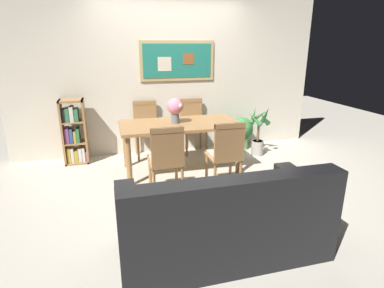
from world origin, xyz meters
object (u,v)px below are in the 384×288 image
dining_chair_far_right (193,121)px  bookshelf (74,135)px  flower_vase (175,108)px  leather_couch (223,223)px  dining_chair_near_left (166,156)px  dining_table (180,129)px  potted_ivy (242,131)px  potted_palm (258,133)px  dining_chair_near_right (226,151)px  dining_chair_far_left (146,124)px

dining_chair_far_right → bookshelf: size_ratio=0.91×
bookshelf → flower_vase: (1.45, -0.73, 0.49)m
dining_chair_far_right → leather_couch: (-0.48, -2.80, -0.23)m
dining_chair_near_left → bookshelf: 1.93m
dining_table → bookshelf: bearing=153.8°
dining_chair_near_left → dining_chair_far_right: bearing=64.7°
potted_ivy → potted_palm: size_ratio=0.73×
bookshelf → dining_table: bearing=-26.2°
dining_table → leather_couch: bearing=-92.3°
leather_couch → bookshelf: 3.10m
dining_table → dining_chair_near_right: dining_chair_near_right is taller
dining_chair_near_left → potted_palm: size_ratio=1.07×
dining_chair_near_right → potted_ivy: bearing=59.6°
potted_palm → flower_vase: size_ratio=2.40×
bookshelf → flower_vase: 1.70m
dining_chair_near_right → leather_couch: dining_chair_near_right is taller
dining_chair_near_left → dining_chair_near_right: 0.75m
flower_vase → dining_chair_near_left: bearing=-109.7°
dining_table → dining_chair_far_left: bearing=115.8°
dining_chair_far_left → leather_couch: (0.31, -2.80, -0.23)m
dining_chair_near_left → potted_palm: dining_chair_near_left is taller
dining_chair_far_right → potted_palm: dining_chair_far_right is taller
dining_chair_near_left → dining_table: bearing=66.1°
potted_ivy → flower_vase: size_ratio=1.76×
flower_vase → potted_ivy: bearing=28.3°
dining_chair_near_left → leather_couch: size_ratio=0.51×
dining_chair_far_right → dining_chair_near_right: bearing=-90.1°
dining_chair_far_right → potted_palm: bearing=-25.0°
dining_chair_near_left → potted_ivy: size_ratio=1.47×
bookshelf → dining_chair_far_right: bearing=1.7°
potted_ivy → flower_vase: 1.68m
leather_couch → flower_vase: size_ratio=5.10×
dining_chair_far_left → dining_chair_far_right: 0.80m
dining_table → potted_palm: 1.48m
dining_chair_far_left → flower_vase: size_ratio=2.58×
dining_chair_far_left → flower_vase: flower_vase is taller
flower_vase → dining_chair_far_right: bearing=59.4°
dining_chair_near_left → dining_chair_far_left: bearing=91.4°
dining_table → dining_chair_far_right: (0.40, 0.80, -0.10)m
bookshelf → potted_ivy: (2.83, 0.01, -0.13)m
dining_chair_far_left → potted_ivy: dining_chair_far_left is taller
potted_palm → dining_table: bearing=-166.9°
leather_couch → flower_vase: flower_vase is taller
dining_chair_far_right → dining_chair_far_left: bearing=179.6°
dining_table → bookshelf: 1.70m
dining_table → dining_chair_far_left: 0.90m
dining_chair_far_right → dining_chair_near_left: bearing=-115.3°
dining_chair_far_left → potted_ivy: (1.70, -0.05, -0.22)m
dining_chair_far_left → flower_vase: 0.95m
dining_table → leather_couch: size_ratio=0.94×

